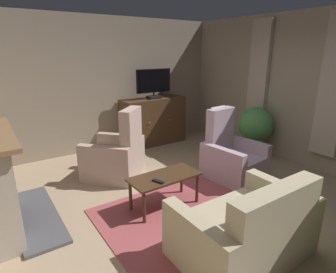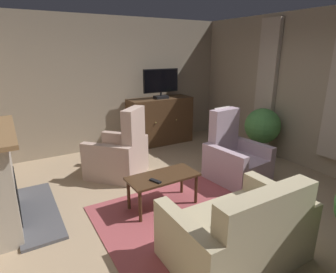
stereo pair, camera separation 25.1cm
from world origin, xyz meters
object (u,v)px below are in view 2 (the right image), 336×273
(fireplace, at_px, (0,180))
(potted_plant_on_hearth_side, at_px, (262,128))
(television, at_px, (161,83))
(coffee_table, at_px, (163,180))
(armchair_near_window, at_px, (235,159))
(armchair_beside_cabinet, at_px, (119,155))
(sofa_floral, at_px, (239,233))
(tv_remote, at_px, (155,181))
(tv_cabinet, at_px, (160,122))

(fireplace, xyz_separation_m, potted_plant_on_hearth_side, (4.49, -0.11, 0.06))
(television, distance_m, coffee_table, 2.95)
(armchair_near_window, relative_size, armchair_beside_cabinet, 0.98)
(potted_plant_on_hearth_side, bearing_deg, sofa_floral, -141.94)
(television, height_order, armchair_near_window, television)
(fireplace, relative_size, tv_remote, 9.29)
(fireplace, bearing_deg, sofa_floral, -44.57)
(sofa_floral, bearing_deg, fireplace, 135.43)
(fireplace, height_order, coffee_table, fireplace)
(tv_cabinet, distance_m, sofa_floral, 3.97)
(potted_plant_on_hearth_side, bearing_deg, television, 124.82)
(tv_remote, bearing_deg, fireplace, -137.30)
(fireplace, relative_size, television, 1.87)
(tv_remote, relative_size, armchair_beside_cabinet, 0.14)
(television, relative_size, coffee_table, 0.86)
(fireplace, height_order, tv_cabinet, fireplace)
(tv_cabinet, relative_size, potted_plant_on_hearth_side, 1.45)
(armchair_near_window, bearing_deg, tv_cabinet, 93.66)
(sofa_floral, xyz_separation_m, potted_plant_on_hearth_side, (2.44, 1.91, 0.31))
(tv_remote, bearing_deg, coffee_table, 101.67)
(sofa_floral, bearing_deg, coffee_table, 96.88)
(television, relative_size, armchair_near_window, 0.72)
(television, distance_m, tv_remote, 3.10)
(fireplace, distance_m, tv_cabinet, 3.67)
(fireplace, distance_m, tv_remote, 1.91)
(tv_cabinet, relative_size, coffee_table, 1.50)
(coffee_table, bearing_deg, sofa_floral, -83.12)
(coffee_table, bearing_deg, tv_remote, -146.92)
(television, bearing_deg, tv_remote, -120.52)
(armchair_near_window, height_order, armchair_beside_cabinet, armchair_beside_cabinet)
(armchair_beside_cabinet, relative_size, potted_plant_on_hearth_side, 1.19)
(tv_cabinet, xyz_separation_m, television, (-0.00, -0.05, 0.90))
(television, height_order, armchair_beside_cabinet, television)
(television, relative_size, sofa_floral, 0.60)
(sofa_floral, bearing_deg, tv_cabinet, 72.79)
(coffee_table, height_order, potted_plant_on_hearth_side, potted_plant_on_hearth_side)
(tv_remote, bearing_deg, sofa_floral, -5.83)
(tv_cabinet, height_order, coffee_table, tv_cabinet)
(sofa_floral, distance_m, armchair_beside_cabinet, 2.59)
(television, height_order, sofa_floral, television)
(potted_plant_on_hearth_side, bearing_deg, fireplace, 178.64)
(fireplace, distance_m, television, 3.74)
(television, distance_m, sofa_floral, 4.06)
(tv_cabinet, height_order, armchair_beside_cabinet, armchair_beside_cabinet)
(armchair_beside_cabinet, distance_m, potted_plant_on_hearth_side, 2.83)
(fireplace, height_order, armchair_beside_cabinet, fireplace)
(tv_cabinet, relative_size, sofa_floral, 1.05)
(tv_remote, bearing_deg, television, 128.07)
(television, distance_m, potted_plant_on_hearth_side, 2.35)
(tv_remote, height_order, sofa_floral, sofa_floral)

